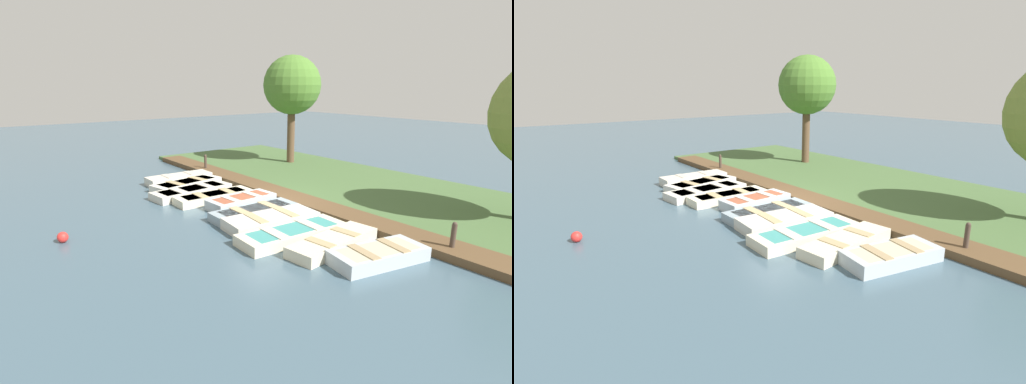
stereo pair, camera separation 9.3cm
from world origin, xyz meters
The scene contains 17 objects.
ground_plane centered at (0.00, 0.00, 0.00)m, with size 80.00×80.00×0.00m, color #425B6B.
shore_bank centered at (-5.00, 0.00, 0.08)m, with size 8.00×24.00×0.16m.
dock_walkway centered at (-1.41, 0.00, 0.12)m, with size 1.15×22.16×0.24m.
rowboat_0 centered at (0.79, -5.59, 0.20)m, with size 3.05×1.03×0.41m.
rowboat_1 centered at (0.97, -4.49, 0.17)m, with size 3.35×1.72×0.35m.
rowboat_2 centered at (1.36, -3.28, 0.16)m, with size 3.53×1.48×0.34m.
rowboat_3 centered at (1.05, -2.01, 0.16)m, with size 3.21×1.02×0.33m.
rowboat_4 centered at (0.62, -0.71, 0.20)m, with size 2.72×1.20×0.41m.
rowboat_5 centered at (0.94, 0.56, 0.17)m, with size 3.23×1.12×0.34m.
rowboat_6 centered at (1.09, 1.66, 0.20)m, with size 3.22×1.54×0.40m.
rowboat_7 centered at (1.30, 2.93, 0.17)m, with size 3.56×1.36×0.35m.
rowboat_8 centered at (0.84, 4.13, 0.17)m, with size 3.19×1.28×0.35m.
rowboat_9 centered at (0.61, 5.48, 0.20)m, with size 2.77×1.60×0.40m.
mooring_post_near centered at (-1.36, -6.83, 0.48)m, with size 0.14×0.14×0.95m.
mooring_post_far centered at (-1.36, 6.41, 0.48)m, with size 0.14×0.14×0.95m.
buoy centered at (6.88, -0.94, 0.16)m, with size 0.32×0.32×0.32m.
park_tree_far_left centered at (-6.30, -5.69, 4.41)m, with size 3.19×3.19×6.05m.
Camera 1 is at (8.93, 11.23, 4.51)m, focal length 28.00 mm.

